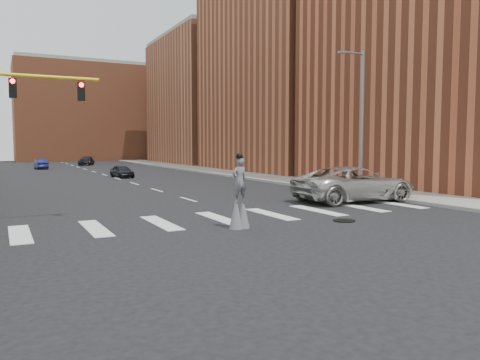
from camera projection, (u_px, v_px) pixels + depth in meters
ground_plane at (257, 220)px, 19.66m from camera, size 160.00×160.00×0.00m
sidewalk_right at (243, 174)px, 47.51m from camera, size 5.00×90.00×0.18m
manhole at (344, 221)px, 19.25m from camera, size 0.90×0.90×0.04m
building_near at (455, 42)px, 35.95m from camera, size 16.00×20.00×22.00m
building_mid at (295, 69)px, 55.36m from camera, size 16.00×22.00×24.00m
building_far at (213, 102)px, 76.78m from camera, size 16.00×22.00×20.00m
building_backdrop at (87, 114)px, 90.81m from camera, size 26.00×14.00×18.00m
streetlight at (361, 117)px, 29.58m from camera, size 2.05×0.20×9.00m
stilt_performer at (239, 199)px, 17.51m from camera, size 0.84×0.57×2.86m
suv_crossing at (354, 184)px, 25.84m from camera, size 7.08×3.48×1.93m
car_near at (122, 171)px, 44.04m from camera, size 1.85×3.63×1.18m
car_mid at (41, 164)px, 58.86m from camera, size 1.54×3.86×1.25m
car_far at (86, 161)px, 69.50m from camera, size 3.14×4.70×1.26m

